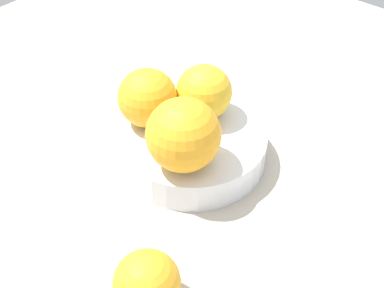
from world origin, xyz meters
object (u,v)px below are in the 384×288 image
at_px(fruit_bowl, 192,147).
at_px(orange_in_bowl_0, 204,92).
at_px(orange_in_bowl_1, 147,98).
at_px(orange_in_bowl_2, 183,135).
at_px(orange_loose_0, 147,283).

height_order(fruit_bowl, orange_in_bowl_0, orange_in_bowl_0).
relative_size(orange_in_bowl_0, orange_in_bowl_1, 0.96).
height_order(fruit_bowl, orange_in_bowl_2, orange_in_bowl_2).
height_order(orange_in_bowl_1, orange_loose_0, orange_in_bowl_1).
bearing_deg(fruit_bowl, orange_in_bowl_0, -70.08).
bearing_deg(orange_in_bowl_2, fruit_bowl, -59.82).
height_order(orange_in_bowl_0, orange_loose_0, orange_in_bowl_0).
height_order(orange_in_bowl_0, orange_in_bowl_2, orange_in_bowl_2).
bearing_deg(orange_in_bowl_1, fruit_bowl, -164.41).
relative_size(orange_in_bowl_2, orange_loose_0, 1.31).
xyz_separation_m(orange_in_bowl_2, orange_loose_0, (-0.08, 0.14, -0.05)).
bearing_deg(orange_in_bowl_2, orange_loose_0, 118.90).
distance_m(orange_in_bowl_0, orange_in_bowl_2, 0.10).
xyz_separation_m(orange_in_bowl_0, orange_in_bowl_2, (-0.04, 0.09, 0.01)).
height_order(orange_in_bowl_2, orange_loose_0, orange_in_bowl_2).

